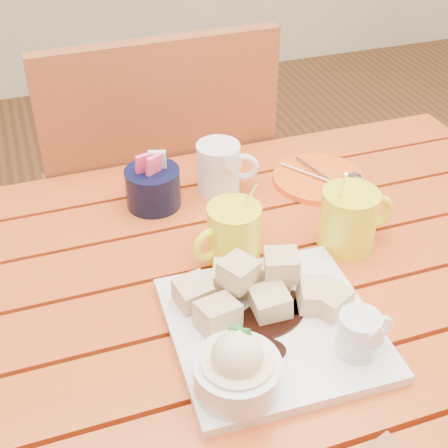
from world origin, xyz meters
name	(u,v)px	position (x,y,z in m)	size (l,w,h in m)	color
table	(231,340)	(0.00, 0.00, 0.64)	(1.20, 0.79, 0.75)	#B02C16
dessert_plate	(266,328)	(0.00, -0.12, 0.78)	(0.28, 0.28, 0.11)	white
coffee_mug_left	(233,233)	(0.03, 0.07, 0.80)	(0.12, 0.08, 0.14)	yellow
coffee_mug_right	(350,218)	(0.21, 0.04, 0.80)	(0.13, 0.09, 0.15)	yellow
cream_pitcher	(220,166)	(0.07, 0.26, 0.80)	(0.11, 0.10, 0.09)	white
sugar_caddy	(153,187)	(-0.05, 0.25, 0.79)	(0.09, 0.09, 0.10)	black
orange_saucer	(320,178)	(0.25, 0.22, 0.76)	(0.17, 0.17, 0.02)	#FE5C16
chair_far	(155,205)	(0.01, 0.54, 0.55)	(0.47, 0.47, 0.98)	brown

